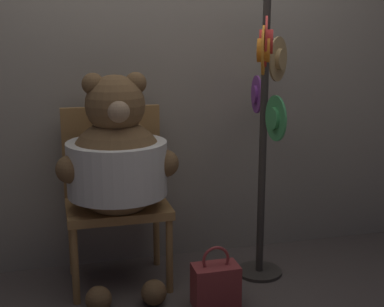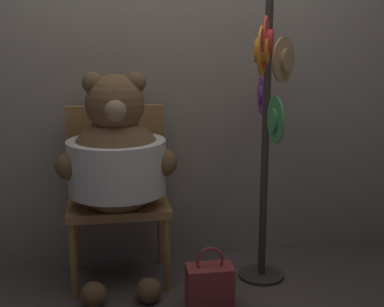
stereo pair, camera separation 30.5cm
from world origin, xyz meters
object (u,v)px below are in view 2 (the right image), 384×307
object	(u,v)px
teddy_bear	(117,160)
hat_display_rack	(268,114)
handbag_on_ground	(210,286)
chair	(118,186)

from	to	relation	value
teddy_bear	hat_display_rack	xyz separation A→B (m)	(0.86, -0.05, 0.25)
hat_display_rack	handbag_on_ground	distance (m)	1.01
hat_display_rack	handbag_on_ground	bearing A→B (deg)	-142.92
chair	teddy_bear	size ratio (longest dim) A/B	0.82
teddy_bear	handbag_on_ground	size ratio (longest dim) A/B	3.59
chair	hat_display_rack	world-z (taller)	hat_display_rack
chair	handbag_on_ground	distance (m)	0.82
chair	teddy_bear	bearing A→B (deg)	-91.02
teddy_bear	handbag_on_ground	distance (m)	0.86
chair	hat_display_rack	size ratio (longest dim) A/B	0.63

